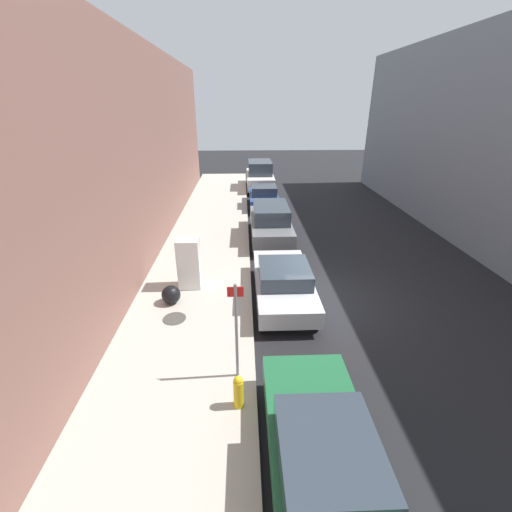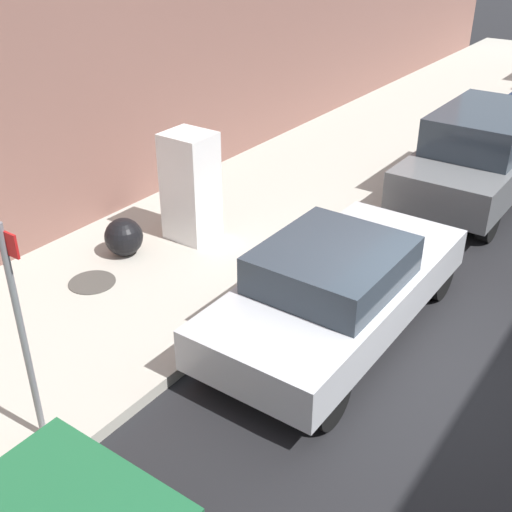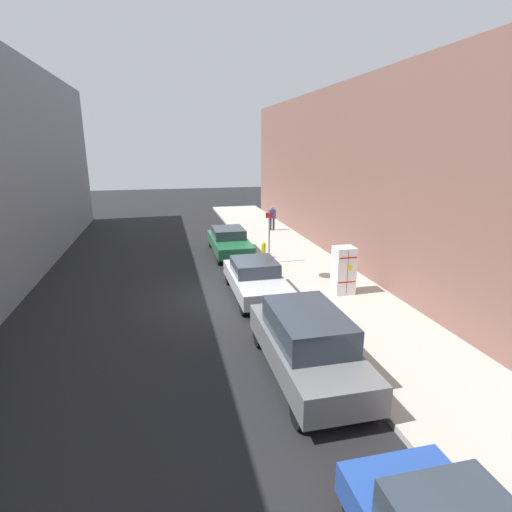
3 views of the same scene
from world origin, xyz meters
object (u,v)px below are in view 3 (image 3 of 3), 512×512
(discarded_refrigerator, at_px, (343,270))
(trash_bag, at_px, (342,275))
(parked_sedan_silver, at_px, (256,278))
(street_sign_post, at_px, (269,234))
(pedestrian_walking_far, at_px, (272,217))
(fire_hydrant, at_px, (264,250))
(parked_sedan_green, at_px, (229,241))
(parked_suv_gray, at_px, (307,343))

(discarded_refrigerator, xyz_separation_m, trash_bag, (-0.48, -1.13, -0.60))
(trash_bag, height_order, parked_sedan_silver, parked_sedan_silver)
(street_sign_post, relative_size, pedestrian_walking_far, 1.60)
(fire_hydrant, bearing_deg, pedestrian_walking_far, -108.89)
(trash_bag, height_order, pedestrian_walking_far, pedestrian_walking_far)
(pedestrian_walking_far, distance_m, parked_sedan_silver, 11.55)
(discarded_refrigerator, xyz_separation_m, parked_sedan_green, (3.24, -7.11, -0.35))
(street_sign_post, height_order, parked_sedan_silver, street_sign_post)
(trash_bag, bearing_deg, parked_sedan_green, -58.13)
(trash_bag, relative_size, pedestrian_walking_far, 0.39)
(parked_suv_gray, bearing_deg, parked_sedan_silver, -90.00)
(discarded_refrigerator, bearing_deg, parked_suv_gray, 56.29)
(discarded_refrigerator, xyz_separation_m, fire_hydrant, (1.77, -5.42, -0.49))
(trash_bag, height_order, parked_suv_gray, parked_suv_gray)
(discarded_refrigerator, bearing_deg, parked_sedan_silver, -14.71)
(discarded_refrigerator, bearing_deg, street_sign_post, -68.95)
(parked_sedan_silver, bearing_deg, fire_hydrant, -107.82)
(parked_sedan_silver, bearing_deg, street_sign_post, -112.42)
(fire_hydrant, xyz_separation_m, parked_sedan_green, (1.47, -1.69, 0.14))
(street_sign_post, height_order, fire_hydrant, street_sign_post)
(fire_hydrant, bearing_deg, discarded_refrigerator, 108.08)
(trash_bag, xyz_separation_m, parked_suv_gray, (3.72, 5.98, 0.44))
(parked_sedan_green, bearing_deg, fire_hydrant, 131.05)
(pedestrian_walking_far, bearing_deg, fire_hydrant, -89.64)
(trash_bag, xyz_separation_m, pedestrian_walking_far, (0.07, -10.68, 0.59))
(parked_sedan_green, bearing_deg, pedestrian_walking_far, -127.89)
(discarded_refrigerator, distance_m, street_sign_post, 4.85)
(trash_bag, bearing_deg, street_sign_post, -56.74)
(fire_hydrant, height_order, trash_bag, fire_hydrant)
(street_sign_post, distance_m, parked_suv_gray, 9.51)
(trash_bag, xyz_separation_m, parked_sedan_silver, (3.72, 0.27, 0.25))
(fire_hydrant, bearing_deg, parked_sedan_green, -48.95)
(parked_sedan_green, relative_size, parked_sedan_silver, 1.06)
(parked_sedan_green, xyz_separation_m, parked_sedan_silver, (-0.00, 6.26, 0.01))
(parked_sedan_green, distance_m, parked_sedan_silver, 6.26)
(pedestrian_walking_far, relative_size, parked_sedan_silver, 0.36)
(parked_suv_gray, bearing_deg, pedestrian_walking_far, -102.37)
(trash_bag, distance_m, parked_sedan_green, 7.05)
(fire_hydrant, height_order, parked_suv_gray, parked_suv_gray)
(discarded_refrigerator, bearing_deg, fire_hydrant, -71.92)
(fire_hydrant, relative_size, parked_sedan_green, 0.17)
(fire_hydrant, distance_m, parked_sedan_silver, 4.81)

